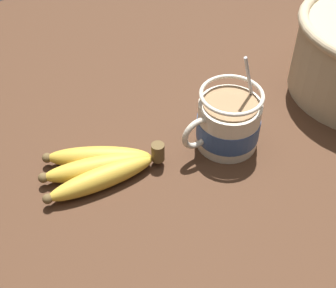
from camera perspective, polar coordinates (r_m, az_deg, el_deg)
table at (r=75.56cm, az=0.96°, el=-1.04°), size 124.36×124.36×2.80cm
coffee_mug at (r=72.87cm, az=7.30°, el=2.55°), size 14.74×9.85×15.68cm
banana_bunch at (r=69.83cm, az=-8.27°, el=-2.83°), size 18.95×11.70×4.12cm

